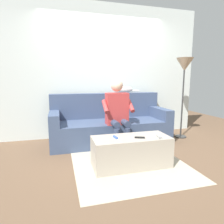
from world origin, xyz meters
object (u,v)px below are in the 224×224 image
object	(u,v)px
cat_on_backrest	(123,89)
coffee_table	(131,152)
remote_black	(140,137)
floor_lamp	(184,69)
remote_gray	(159,137)
couch	(110,125)
remote_blue	(115,137)
person_solo_seated	(118,111)

from	to	relation	value
cat_on_backrest	coffee_table	bearing A→B (deg)	76.12
remote_black	floor_lamp	bearing A→B (deg)	-120.74
remote_black	floor_lamp	world-z (taller)	floor_lamp
remote_gray	remote_black	bearing A→B (deg)	88.77
couch	floor_lamp	world-z (taller)	floor_lamp
coffee_table	cat_on_backrest	distance (m)	1.71
remote_gray	remote_blue	xyz separation A→B (m)	(0.58, -0.15, -0.00)
coffee_table	remote_gray	xyz separation A→B (m)	(-0.35, 0.13, 0.22)
remote_black	floor_lamp	distance (m)	2.06
cat_on_backrest	couch	bearing A→B (deg)	37.52
couch	remote_black	size ratio (longest dim) A/B	16.43
coffee_table	floor_lamp	xyz separation A→B (m)	(-1.52, -1.05, 1.20)
remote_gray	remote_black	size ratio (longest dim) A/B	0.85
cat_on_backrest	floor_lamp	xyz separation A→B (m)	(-1.15, 0.42, 0.41)
couch	remote_gray	size ratio (longest dim) A/B	19.34
remote_gray	cat_on_backrest	bearing A→B (deg)	9.69
coffee_table	floor_lamp	distance (m)	2.20
coffee_table	remote_gray	world-z (taller)	remote_gray
person_solo_seated	remote_gray	xyz separation A→B (m)	(-0.32, 0.89, -0.24)
remote_blue	floor_lamp	size ratio (longest dim) A/B	0.07
floor_lamp	person_solo_seated	bearing A→B (deg)	11.07
person_solo_seated	remote_blue	bearing A→B (deg)	70.69
coffee_table	couch	bearing A→B (deg)	-90.00
couch	coffee_table	world-z (taller)	couch
person_solo_seated	remote_blue	distance (m)	0.82
cat_on_backrest	remote_gray	bearing A→B (deg)	89.69
cat_on_backrest	remote_gray	size ratio (longest dim) A/B	4.91
couch	person_solo_seated	size ratio (longest dim) A/B	1.86
couch	remote_gray	distance (m)	1.37
couch	remote_blue	distance (m)	1.19
remote_black	remote_blue	bearing A→B (deg)	3.26
coffee_table	remote_black	size ratio (longest dim) A/B	7.84
coffee_table	person_solo_seated	size ratio (longest dim) A/B	0.89
couch	remote_blue	world-z (taller)	couch
remote_blue	remote_gray	bearing A→B (deg)	68.38
cat_on_backrest	floor_lamp	distance (m)	1.29
floor_lamp	cat_on_backrest	bearing A→B (deg)	-20.10
couch	coffee_table	xyz separation A→B (m)	(0.00, 1.19, -0.11)
remote_gray	remote_blue	size ratio (longest dim) A/B	1.02
floor_lamp	remote_black	bearing A→B (deg)	38.34
remote_blue	remote_black	xyz separation A→B (m)	(-0.31, 0.10, -0.00)
person_solo_seated	couch	bearing A→B (deg)	-85.33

